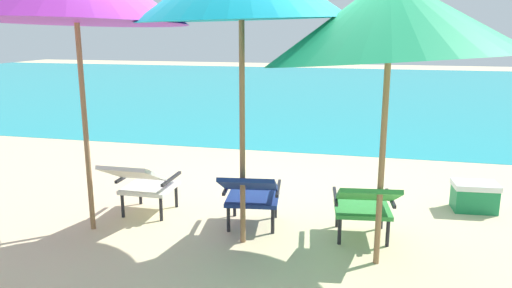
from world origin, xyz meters
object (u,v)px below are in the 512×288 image
(beach_umbrella_right, at_px, (391,18))
(cooler_box, at_px, (474,196))
(lounge_chair_left, at_px, (142,182))
(lounge_chair_center, at_px, (251,192))
(lounge_chair_right, at_px, (365,203))

(beach_umbrella_right, distance_m, cooler_box, 2.66)
(lounge_chair_left, relative_size, cooler_box, 1.77)
(lounge_chair_center, xyz_separation_m, cooler_box, (2.27, 1.14, -0.24))
(lounge_chair_left, height_order, beach_umbrella_right, beach_umbrella_right)
(beach_umbrella_right, bearing_deg, cooler_box, 55.97)
(lounge_chair_right, height_order, beach_umbrella_right, beach_umbrella_right)
(lounge_chair_right, bearing_deg, lounge_chair_center, 177.68)
(lounge_chair_center, xyz_separation_m, beach_umbrella_right, (1.22, -0.42, 1.65))
(lounge_chair_left, xyz_separation_m, lounge_chair_right, (2.30, -0.12, 0.00))
(lounge_chair_left, distance_m, lounge_chair_center, 1.21)
(lounge_chair_right, relative_size, cooler_box, 1.89)
(lounge_chair_left, relative_size, beach_umbrella_right, 0.31)
(beach_umbrella_right, relative_size, cooler_box, 5.68)
(lounge_chair_center, height_order, beach_umbrella_right, beach_umbrella_right)
(cooler_box, bearing_deg, lounge_chair_left, -163.05)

